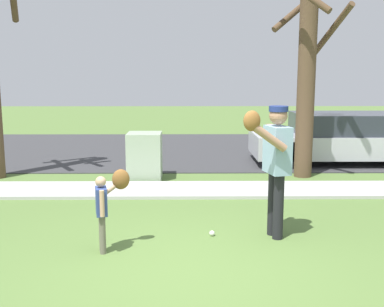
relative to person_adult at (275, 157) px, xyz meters
The scene contains 9 objects.
ground_plane 2.92m from the person_adult, 115.60° to the left, with size 48.00×48.00×0.00m, color #567538.
sidewalk_strip 3.00m from the person_adult, 114.71° to the left, with size 36.00×1.20×0.06m, color #B2B2AD.
road_surface 7.71m from the person_adult, 98.81° to the left, with size 36.00×6.80×0.02m, color #38383A.
person_adult is the anchor object (origin of this frame).
person_child 2.25m from the person_adult, 167.63° to the right, with size 0.43×0.47×1.02m.
baseball 1.36m from the person_adult, behind, with size 0.07×0.07×0.07m, color white.
utility_cabinet 4.21m from the person_adult, 119.79° to the left, with size 0.71×0.72×0.99m, color #9EB293.
street_tree_near 4.30m from the person_adult, 70.66° to the left, with size 1.84×1.88×4.78m.
parked_sedan_silver 6.10m from the person_adult, 62.89° to the left, with size 4.60×1.80×1.23m.
Camera 1 is at (0.02, -5.03, 2.20)m, focal length 43.72 mm.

